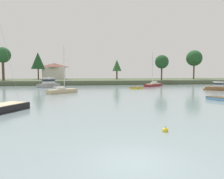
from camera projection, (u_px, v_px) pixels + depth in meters
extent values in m
plane|color=gray|center=(134.00, 161.00, 9.37)|extent=(400.00, 400.00, 0.00)
cube|color=#4C563D|center=(81.00, 81.00, 91.35)|extent=(164.21, 42.65, 1.50)
cube|color=gray|center=(49.00, 86.00, 61.31)|extent=(5.92, 8.55, 1.54)
cone|color=gray|center=(56.00, 86.00, 65.23)|extent=(3.25, 3.12, 2.53)
cube|color=black|center=(49.00, 84.00, 61.26)|extent=(6.09, 8.75, 0.05)
cube|color=silver|center=(49.00, 81.00, 61.09)|extent=(3.30, 3.68, 1.67)
cube|color=#19232D|center=(49.00, 80.00, 61.08)|extent=(3.36, 3.75, 0.60)
cube|color=beige|center=(49.00, 78.00, 61.03)|extent=(3.78, 4.15, 0.06)
cylinder|color=silver|center=(48.00, 76.00, 60.99)|extent=(0.03, 0.03, 1.03)
cylinder|color=#999999|center=(5.00, 45.00, 21.87)|extent=(1.61, 3.09, 12.06)
cube|color=tan|center=(62.00, 93.00, 42.06)|extent=(5.98, 5.37, 1.29)
cube|color=#CCB78E|center=(62.00, 89.00, 42.01)|extent=(5.56, 4.97, 0.04)
cube|color=silver|center=(61.00, 88.00, 41.75)|extent=(1.75, 1.70, 0.39)
cylinder|color=silver|center=(64.00, 68.00, 42.09)|extent=(0.13, 0.13, 8.53)
cylinder|color=silver|center=(59.00, 87.00, 41.39)|extent=(2.04, 1.73, 0.10)
cylinder|color=silver|center=(59.00, 87.00, 41.39)|extent=(1.87, 1.59, 0.14)
cylinder|color=#999999|center=(69.00, 68.00, 43.07)|extent=(2.00, 1.67, 8.48)
cube|color=brown|center=(220.00, 90.00, 48.85)|extent=(5.57, 5.55, 1.44)
cone|color=brown|center=(206.00, 89.00, 50.56)|extent=(2.40, 2.40, 1.73)
cube|color=silver|center=(220.00, 87.00, 48.80)|extent=(5.71, 5.69, 0.05)
cube|color=silver|center=(218.00, 84.00, 48.93)|extent=(2.58, 2.58, 1.04)
cube|color=#19232D|center=(218.00, 84.00, 48.92)|extent=(2.63, 2.63, 0.37)
cube|color=beige|center=(219.00, 82.00, 48.89)|extent=(2.93, 2.93, 0.06)
cylinder|color=silver|center=(219.00, 80.00, 48.86)|extent=(0.03, 0.03, 0.67)
cube|color=maroon|center=(153.00, 86.00, 64.65)|extent=(7.55, 7.21, 1.36)
cube|color=#CCB78E|center=(153.00, 84.00, 64.60)|extent=(7.02, 6.69, 0.04)
cube|color=silver|center=(154.00, 83.00, 64.91)|extent=(2.24, 2.21, 0.51)
cylinder|color=silver|center=(153.00, 68.00, 63.71)|extent=(0.17, 0.17, 9.44)
cylinder|color=silver|center=(155.00, 82.00, 65.35)|extent=(2.56, 2.39, 0.13)
cylinder|color=silver|center=(155.00, 81.00, 65.35)|extent=(2.32, 2.16, 0.14)
cylinder|color=#999999|center=(150.00, 68.00, 62.38)|extent=(2.49, 2.31, 9.40)
cube|color=gold|center=(136.00, 88.00, 55.09)|extent=(3.49, 1.86, 0.61)
cube|color=brown|center=(136.00, 87.00, 55.07)|extent=(3.63, 1.99, 0.05)
cube|color=tan|center=(136.00, 87.00, 55.07)|extent=(0.22, 1.33, 0.03)
cube|color=#669ECC|center=(220.00, 99.00, 30.93)|extent=(2.61, 3.78, 0.63)
cube|color=brown|center=(220.00, 97.00, 30.90)|extent=(2.77, 3.96, 0.05)
cube|color=tan|center=(220.00, 97.00, 30.91)|extent=(1.32, 0.53, 0.03)
sphere|color=yellow|center=(165.00, 130.00, 14.15)|extent=(0.40, 0.40, 0.40)
torus|color=#333338|center=(165.00, 127.00, 14.13)|extent=(0.12, 0.12, 0.02)
cylinder|color=brown|center=(117.00, 72.00, 93.14)|extent=(0.64, 0.64, 5.82)
cone|color=#2D602D|center=(117.00, 65.00, 92.91)|extent=(4.05, 4.05, 4.95)
cylinder|color=brown|center=(162.00, 73.00, 78.24)|extent=(0.56, 0.56, 5.59)
sphere|color=#1E4723|center=(162.00, 62.00, 77.95)|extent=(4.96, 4.96, 4.96)
cylinder|color=brown|center=(194.00, 70.00, 94.29)|extent=(0.62, 0.62, 7.69)
sphere|color=#235128|center=(194.00, 58.00, 93.89)|extent=(6.88, 6.88, 6.88)
cylinder|color=brown|center=(38.00, 71.00, 88.19)|extent=(0.54, 0.54, 7.20)
cone|color=#1E4723|center=(38.00, 61.00, 87.88)|extent=(5.61, 5.61, 6.85)
cylinder|color=brown|center=(3.00, 69.00, 75.49)|extent=(0.85, 0.85, 7.75)
sphere|color=#235128|center=(3.00, 55.00, 75.12)|extent=(5.49, 5.49, 5.49)
cube|color=silver|center=(54.00, 73.00, 92.95)|extent=(9.04, 8.45, 5.18)
pyramid|color=brown|center=(54.00, 65.00, 92.69)|extent=(9.77, 9.13, 1.82)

